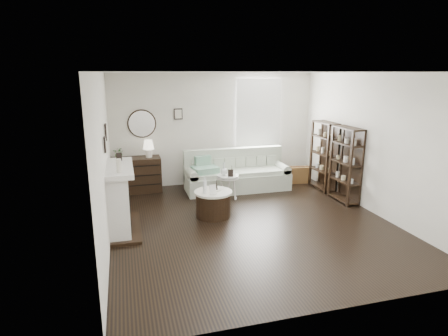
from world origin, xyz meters
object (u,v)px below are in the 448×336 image
object	(u,v)px
sofa	(236,176)
dresser	(134,175)
pedestal_table	(228,177)
drum_table	(213,204)

from	to	relation	value
sofa	dresser	bearing A→B (deg)	170.44
sofa	pedestal_table	distance (m)	0.91
sofa	drum_table	distance (m)	1.84
pedestal_table	dresser	bearing A→B (deg)	148.59
sofa	pedestal_table	size ratio (longest dim) A/B	4.23
dresser	drum_table	size ratio (longest dim) A/B	1.66
sofa	dresser	xyz separation A→B (m)	(-2.34, 0.39, 0.09)
sofa	pedestal_table	world-z (taller)	sofa
pedestal_table	drum_table	bearing A→B (deg)	-122.98
dresser	drum_table	distance (m)	2.42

